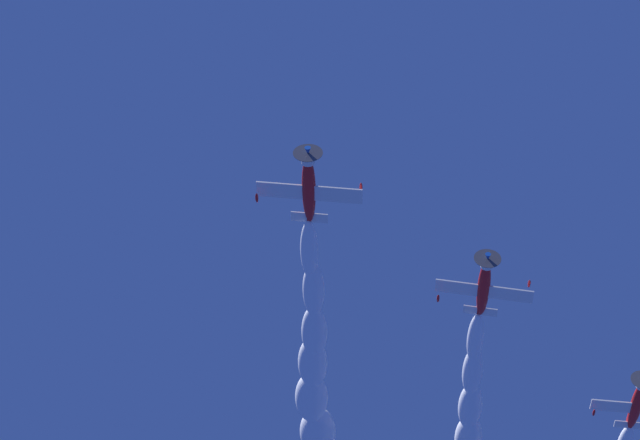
{
  "coord_description": "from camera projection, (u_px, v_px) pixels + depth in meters",
  "views": [
    {
      "loc": [
        33.63,
        -23.56,
        1.82
      ],
      "look_at": [
        -1.13,
        8.58,
        60.35
      ],
      "focal_mm": 56.08,
      "sensor_mm": 36.0,
      "label": 1
    }
  ],
  "objects": [
    {
      "name": "airplane_lead",
      "position": [
        309.0,
        187.0,
        72.06
      ],
      "size": [
        6.47,
        6.51,
        2.41
      ],
      "color": "red"
    },
    {
      "name": "airplane_left_wingman",
      "position": [
        484.0,
        286.0,
        79.45
      ],
      "size": [
        6.49,
        6.51,
        2.54
      ],
      "color": "red"
    },
    {
      "name": "airplane_right_wingman",
      "position": [
        637.0,
        404.0,
        86.21
      ],
      "size": [
        6.45,
        6.51,
        2.37
      ],
      "color": "red"
    },
    {
      "name": "smoke_trail_lead",
      "position": [
        314.0,
        377.0,
        84.71
      ],
      "size": [
        20.95,
        20.5,
        3.22
      ],
      "color": "white"
    }
  ]
}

